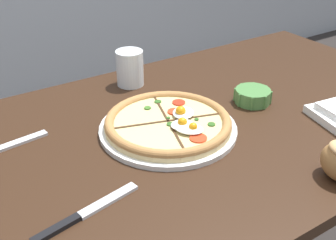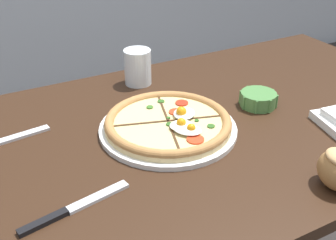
# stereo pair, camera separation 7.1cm
# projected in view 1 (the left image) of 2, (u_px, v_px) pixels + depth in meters

# --- Properties ---
(dining_table) EXTENTS (1.42, 0.81, 0.76)m
(dining_table) POSITION_uv_depth(u_px,v_px,m) (203.00, 154.00, 1.11)
(dining_table) COLOR #331E11
(dining_table) RESTS_ON ground_plane
(pizza) EXTENTS (0.33, 0.33, 0.05)m
(pizza) POSITION_uv_depth(u_px,v_px,m) (168.00, 124.00, 1.00)
(pizza) COLOR white
(pizza) RESTS_ON dining_table
(ramekin_bowl) EXTENTS (0.10, 0.10, 0.04)m
(ramekin_bowl) POSITION_uv_depth(u_px,v_px,m) (253.00, 96.00, 1.13)
(ramekin_bowl) COLOR #4C8442
(ramekin_bowl) RESTS_ON dining_table
(knife_spare) EXTENTS (0.22, 0.06, 0.01)m
(knife_spare) POSITION_uv_depth(u_px,v_px,m) (86.00, 213.00, 0.76)
(knife_spare) COLOR silver
(knife_spare) RESTS_ON dining_table
(water_glass) EXTENTS (0.08, 0.08, 0.10)m
(water_glass) POSITION_uv_depth(u_px,v_px,m) (130.00, 70.00, 1.22)
(water_glass) COLOR white
(water_glass) RESTS_ON dining_table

